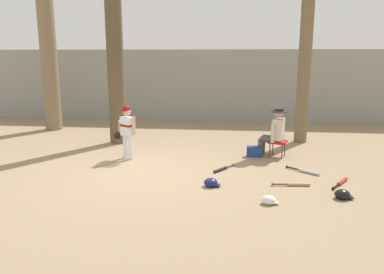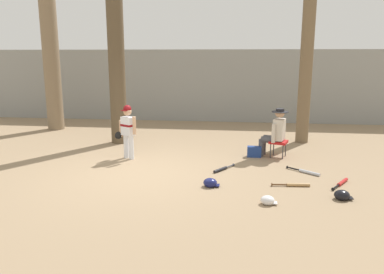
% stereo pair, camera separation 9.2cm
% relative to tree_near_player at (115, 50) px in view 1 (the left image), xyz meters
% --- Properties ---
extents(ground_plane, '(60.00, 60.00, 0.00)m').
position_rel_tree_near_player_xyz_m(ground_plane, '(1.35, -2.82, -2.61)').
color(ground_plane, '#937A5B').
extents(concrete_back_wall, '(18.00, 0.36, 2.66)m').
position_rel_tree_near_player_xyz_m(concrete_back_wall, '(1.35, 4.01, -1.28)').
color(concrete_back_wall, gray).
rests_on(concrete_back_wall, ground).
extents(tree_near_player, '(0.62, 0.62, 5.82)m').
position_rel_tree_near_player_xyz_m(tree_near_player, '(0.00, 0.00, 0.00)').
color(tree_near_player, brown).
rests_on(tree_near_player, ground).
extents(tree_behind_spectator, '(0.46, 0.46, 4.25)m').
position_rel_tree_near_player_xyz_m(tree_behind_spectator, '(5.20, 0.67, -0.70)').
color(tree_behind_spectator, brown).
rests_on(tree_behind_spectator, ground).
extents(young_ballplayer, '(0.61, 0.36, 1.31)m').
position_rel_tree_near_player_xyz_m(young_ballplayer, '(0.74, -1.66, -1.86)').
color(young_ballplayer, white).
rests_on(young_ballplayer, ground).
extents(folding_stool, '(0.51, 0.51, 0.41)m').
position_rel_tree_near_player_xyz_m(folding_stool, '(4.36, -1.09, -2.24)').
color(folding_stool, red).
rests_on(folding_stool, ground).
extents(seated_spectator, '(0.68, 0.54, 1.20)m').
position_rel_tree_near_player_xyz_m(seated_spectator, '(4.27, -1.06, -1.97)').
color(seated_spectator, '#47474C').
rests_on(seated_spectator, ground).
extents(handbag_beside_stool, '(0.35, 0.19, 0.26)m').
position_rel_tree_near_player_xyz_m(handbag_beside_stool, '(3.78, -1.14, -2.48)').
color(handbag_beside_stool, navy).
rests_on(handbag_beside_stool, ground).
extents(tree_far_left, '(0.81, 0.81, 7.03)m').
position_rel_tree_near_player_xyz_m(tree_far_left, '(-2.77, 1.72, 0.49)').
color(tree_far_left, '#7F6B51').
rests_on(tree_far_left, ground).
extents(bat_red_barrel, '(0.46, 0.67, 0.07)m').
position_rel_tree_near_player_xyz_m(bat_red_barrel, '(5.38, -3.02, -2.57)').
color(bat_red_barrel, red).
rests_on(bat_red_barrel, ground).
extents(bat_wood_tan, '(0.73, 0.12, 0.07)m').
position_rel_tree_near_player_xyz_m(bat_wood_tan, '(4.48, -3.25, -2.57)').
color(bat_wood_tan, tan).
rests_on(bat_wood_tan, ground).
extents(bat_black_composite, '(0.45, 0.63, 0.07)m').
position_rel_tree_near_player_xyz_m(bat_black_composite, '(3.04, -2.39, -2.57)').
color(bat_black_composite, black).
rests_on(bat_black_composite, ground).
extents(bat_aluminum_silver, '(0.64, 0.56, 0.07)m').
position_rel_tree_near_player_xyz_m(bat_aluminum_silver, '(4.84, -2.38, -2.57)').
color(bat_aluminum_silver, '#B7BCC6').
rests_on(bat_aluminum_silver, ground).
extents(batting_helmet_white, '(0.28, 0.22, 0.16)m').
position_rel_tree_near_player_xyz_m(batting_helmet_white, '(3.89, -4.21, -2.54)').
color(batting_helmet_white, silver).
rests_on(batting_helmet_white, ground).
extents(batting_helmet_black, '(0.32, 0.24, 0.18)m').
position_rel_tree_near_player_xyz_m(batting_helmet_black, '(5.19, -3.83, -2.53)').
color(batting_helmet_black, black).
rests_on(batting_helmet_black, ground).
extents(batting_helmet_navy, '(0.31, 0.24, 0.18)m').
position_rel_tree_near_player_xyz_m(batting_helmet_navy, '(2.87, -3.45, -2.53)').
color(batting_helmet_navy, navy).
rests_on(batting_helmet_navy, ground).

